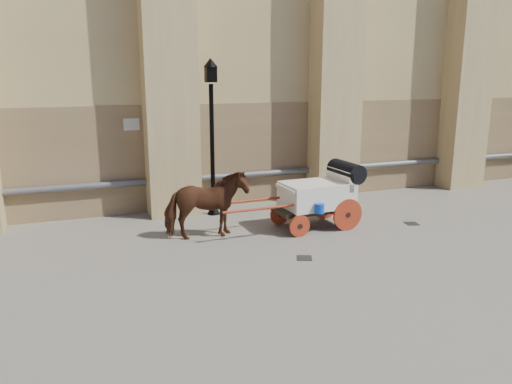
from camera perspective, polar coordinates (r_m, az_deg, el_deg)
name	(u,v)px	position (r m, az deg, el deg)	size (l,w,h in m)	color
ground	(252,250)	(11.17, -0.49, -6.67)	(90.00, 90.00, 0.00)	#6D665B
horse	(206,205)	(11.79, -5.74, -1.51)	(0.88, 1.92, 1.62)	#58311C
carriage	(321,193)	(12.75, 7.45, -0.10)	(3.78, 1.37, 1.64)	black
street_lamp	(212,133)	(13.60, -5.06, 6.70)	(0.40, 0.40, 4.23)	black
drain_grate_near	(304,258)	(10.75, 5.55, -7.51)	(0.32, 0.32, 0.01)	black
drain_grate_far	(412,224)	(13.70, 17.37, -3.46)	(0.32, 0.32, 0.01)	black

